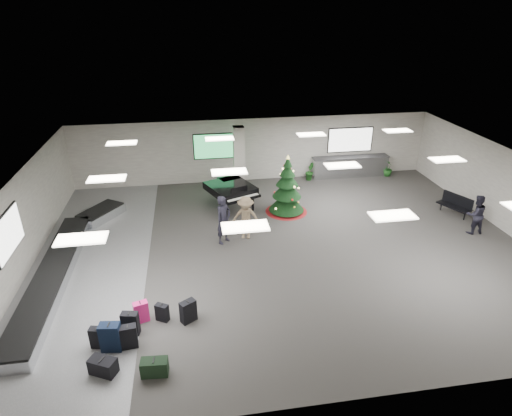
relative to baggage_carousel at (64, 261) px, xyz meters
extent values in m
plane|color=#34322F|center=(7.84, 0.08, -0.21)|extent=(18.00, 18.00, 0.00)
cube|color=#A59E97|center=(7.84, 7.08, 1.39)|extent=(18.00, 0.02, 3.20)
cube|color=#A59E97|center=(7.84, -6.92, 1.39)|extent=(18.00, 0.02, 3.20)
cube|color=#A59E97|center=(-1.16, 0.08, 1.39)|extent=(0.02, 14.00, 3.20)
cube|color=#A59E97|center=(16.84, 0.08, 1.39)|extent=(0.02, 14.00, 3.20)
cube|color=silver|center=(7.84, 0.08, 2.99)|extent=(18.00, 14.00, 0.02)
cube|color=slate|center=(0.84, 0.08, -0.21)|extent=(4.00, 14.00, 0.01)
cube|color=beige|center=(6.84, 5.68, 1.39)|extent=(0.50, 0.50, 3.20)
cube|color=green|center=(5.84, 7.03, 1.69)|extent=(2.20, 0.08, 1.30)
cube|color=white|center=(12.84, 7.03, 1.69)|extent=(2.40, 0.08, 1.30)
cube|color=white|center=(-1.11, -0.92, 1.69)|extent=(0.08, 2.10, 1.30)
cube|color=white|center=(1.84, -3.92, 2.93)|extent=(1.20, 0.60, 0.04)
cube|color=white|center=(1.84, 0.08, 2.93)|extent=(1.20, 0.60, 0.04)
cube|color=white|center=(1.84, 4.08, 2.93)|extent=(1.20, 0.60, 0.04)
cube|color=white|center=(5.84, -3.92, 2.93)|extent=(1.20, 0.60, 0.04)
cube|color=white|center=(5.84, 0.08, 2.93)|extent=(1.20, 0.60, 0.04)
cube|color=white|center=(5.84, 4.08, 2.93)|extent=(1.20, 0.60, 0.04)
cube|color=white|center=(9.84, -3.92, 2.93)|extent=(1.20, 0.60, 0.04)
cube|color=white|center=(9.84, 0.08, 2.93)|extent=(1.20, 0.60, 0.04)
cube|color=white|center=(9.84, 4.08, 2.93)|extent=(1.20, 0.60, 0.04)
cube|color=white|center=(13.84, 0.08, 2.93)|extent=(1.20, 0.60, 0.04)
cube|color=white|center=(13.84, 4.08, 2.93)|extent=(1.20, 0.60, 0.04)
cube|color=silver|center=(-0.16, -0.92, -0.02)|extent=(1.00, 8.00, 0.38)
cube|color=black|center=(-0.16, -0.92, 0.19)|extent=(0.95, 7.90, 0.05)
cube|color=silver|center=(0.64, 3.68, -0.02)|extent=(1.97, 2.21, 0.38)
cube|color=black|center=(0.64, 3.68, 0.19)|extent=(1.87, 2.10, 0.05)
cube|color=silver|center=(12.84, 6.73, 0.31)|extent=(4.00, 0.60, 1.05)
cube|color=#303032|center=(12.84, 6.73, 0.85)|extent=(4.05, 0.65, 0.04)
cube|color=black|center=(2.65, -4.34, 0.13)|extent=(0.46, 0.29, 0.68)
cube|color=black|center=(2.65, -4.34, 0.48)|extent=(0.05, 0.15, 0.02)
cube|color=black|center=(2.64, -3.83, 0.14)|extent=(0.49, 0.32, 0.70)
cube|color=black|center=(2.64, -3.83, 0.50)|extent=(0.06, 0.15, 0.02)
cube|color=#E51D76|center=(2.89, -3.33, 0.11)|extent=(0.46, 0.34, 0.64)
cube|color=black|center=(2.89, -3.33, 0.44)|extent=(0.07, 0.14, 0.02)
cube|color=black|center=(4.22, -3.54, 0.13)|extent=(0.51, 0.45, 0.68)
cube|color=black|center=(4.22, -3.54, 0.48)|extent=(0.11, 0.14, 0.02)
cube|color=black|center=(2.20, -4.36, 0.20)|extent=(0.57, 0.37, 0.82)
cube|color=black|center=(2.20, -4.36, 0.62)|extent=(0.06, 0.19, 0.02)
cube|color=black|center=(1.84, -4.21, 0.09)|extent=(0.45, 0.30, 0.61)
cube|color=black|center=(1.84, -4.21, 0.41)|extent=(0.06, 0.14, 0.02)
cube|color=black|center=(3.36, -5.40, 0.01)|extent=(0.68, 0.38, 0.44)
cube|color=black|center=(3.36, -5.40, 0.24)|extent=(0.05, 0.20, 0.02)
cube|color=black|center=(3.47, -3.39, 0.06)|extent=(0.42, 0.36, 0.54)
cube|color=black|center=(3.47, -3.39, 0.33)|extent=(0.08, 0.12, 0.02)
cube|color=black|center=(2.10, -5.16, 0.00)|extent=(0.75, 0.62, 0.43)
cube|color=black|center=(2.10, -5.16, 0.23)|extent=(0.13, 0.21, 0.02)
cone|color=maroon|center=(8.59, 3.06, -0.15)|extent=(1.84, 1.84, 0.12)
cylinder|color=#3F2819|center=(8.59, 3.06, 0.03)|extent=(0.12, 0.12, 0.48)
cone|color=black|center=(8.59, 3.06, 0.32)|extent=(1.55, 1.55, 0.87)
cone|color=black|center=(8.59, 3.06, 0.90)|extent=(1.26, 1.26, 0.77)
cone|color=black|center=(8.59, 3.06, 1.38)|extent=(0.97, 0.97, 0.68)
cone|color=black|center=(8.59, 3.06, 1.77)|extent=(0.68, 0.68, 0.58)
cone|color=black|center=(8.59, 3.06, 2.11)|extent=(0.39, 0.39, 0.44)
cone|color=#FFE566|center=(8.59, 3.06, 2.32)|extent=(0.15, 0.15, 0.17)
cube|color=black|center=(6.22, 3.87, 0.71)|extent=(2.38, 2.50, 0.32)
cube|color=black|center=(6.64, 2.88, 0.62)|extent=(1.64, 0.95, 0.11)
cube|color=white|center=(6.65, 2.85, 0.69)|extent=(1.41, 0.72, 0.02)
cube|color=black|center=(6.53, 3.14, 0.94)|extent=(0.74, 0.34, 0.25)
cylinder|color=black|center=(5.91, 2.88, 0.17)|extent=(0.11, 0.11, 0.77)
cylinder|color=black|center=(7.15, 3.41, 0.17)|extent=(0.11, 0.11, 0.77)
cylinder|color=black|center=(5.91, 4.60, 0.17)|extent=(0.11, 0.11, 0.77)
cube|color=black|center=(15.62, 1.59, 0.18)|extent=(1.01, 1.49, 0.06)
cylinder|color=black|center=(15.62, 1.02, -0.02)|extent=(0.06, 0.06, 0.38)
cylinder|color=black|center=(15.62, 2.15, -0.02)|extent=(0.06, 0.06, 0.38)
cube|color=black|center=(15.84, 1.59, 0.45)|extent=(0.62, 1.32, 0.47)
imported|color=black|center=(5.65, 0.82, 0.74)|extent=(0.82, 0.81, 1.91)
imported|color=#8A7355|center=(6.52, 1.04, 0.65)|extent=(1.25, 0.92, 1.73)
imported|color=black|center=(15.49, -0.01, 0.60)|extent=(0.79, 0.62, 1.62)
imported|color=#144016|center=(10.61, 6.58, 0.24)|extent=(0.59, 0.63, 0.91)
imported|color=#144016|center=(14.85, 6.46, 0.21)|extent=(0.57, 0.57, 0.85)
camera|label=1|loc=(4.59, -13.47, 8.06)|focal=30.00mm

